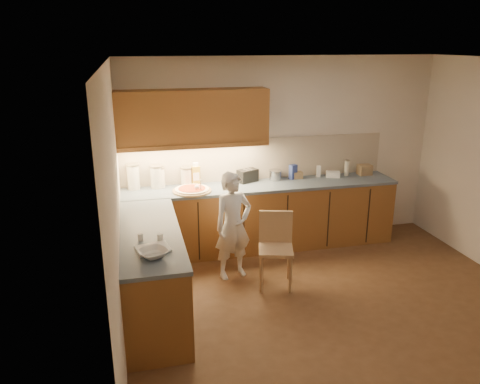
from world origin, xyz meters
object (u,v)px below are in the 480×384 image
Objects in this scene: child at (233,226)px; toaster at (248,176)px; pizza_on_board at (192,190)px; wooden_chair at (276,244)px; oil_jug at (196,175)px.

child is 1.07m from toaster.
toaster is (0.81, 0.26, 0.07)m from pizza_on_board.
wooden_chair is (0.84, -0.95, -0.43)m from pizza_on_board.
pizza_on_board is 0.82m from child.
child is at bearing -58.96° from pizza_on_board.
pizza_on_board is 0.85m from toaster.
child reaches higher than oil_jug.
child reaches higher than pizza_on_board.
oil_jug is at bearing 93.09° from child.
toaster is (0.72, 0.00, -0.06)m from oil_jug.
oil_jug is (-0.31, 0.92, 0.40)m from child.
pizza_on_board reaches higher than wooden_chair.
child is 0.56m from wooden_chair.
oil_jug is (0.09, 0.26, 0.12)m from pizza_on_board.
pizza_on_board reaches higher than toaster.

